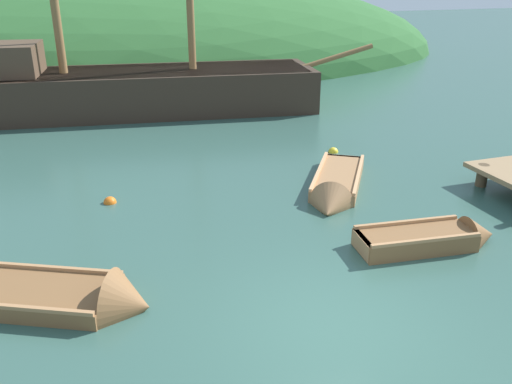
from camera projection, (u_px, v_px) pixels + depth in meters
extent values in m
plane|color=#33564C|center=(337.00, 330.00, 8.29)|extent=(120.00, 120.00, 0.00)
cylinder|color=brown|center=(480.00, 186.00, 13.84)|extent=(0.28, 0.28, 1.18)
ellipsoid|color=#2D602D|center=(11.00, 67.00, 30.81)|extent=(54.18, 23.07, 11.23)
cube|color=#38281E|center=(127.00, 102.00, 20.79)|extent=(14.85, 5.46, 2.40)
cube|color=#997A51|center=(124.00, 72.00, 20.35)|extent=(14.23, 5.10, 0.10)
cylinder|color=olive|center=(337.00, 57.00, 21.69)|extent=(2.95, 0.61, 0.97)
cube|color=#4C3828|center=(7.00, 59.00, 19.41)|extent=(2.52, 2.71, 1.10)
cube|color=brown|center=(414.00, 243.00, 10.70)|extent=(2.40, 1.15, 0.47)
cone|color=brown|center=(480.00, 235.00, 11.00)|extent=(0.69, 0.92, 0.86)
cube|color=#AE7B4F|center=(363.00, 246.00, 10.44)|extent=(0.21, 0.82, 0.33)
cube|color=#AE7B4F|center=(434.00, 233.00, 10.71)|extent=(0.27, 0.84, 0.05)
cube|color=#AE7B4F|center=(397.00, 237.00, 10.55)|extent=(0.27, 0.84, 0.05)
cube|color=#AE7B4F|center=(427.00, 240.00, 10.23)|extent=(2.27, 0.32, 0.07)
cube|color=#AE7B4F|center=(406.00, 222.00, 10.97)|extent=(2.27, 0.32, 0.07)
cube|color=brown|center=(40.00, 298.00, 8.97)|extent=(2.82, 2.27, 0.39)
cone|color=brown|center=(131.00, 306.00, 8.77)|extent=(1.12, 1.37, 1.22)
cube|color=#AE7B4F|center=(64.00, 293.00, 8.86)|extent=(0.69, 1.13, 0.05)
cube|color=#AE7B4F|center=(14.00, 290.00, 8.97)|extent=(0.69, 1.13, 0.05)
cube|color=#AE7B4F|center=(18.00, 308.00, 8.33)|extent=(2.23, 1.18, 0.07)
cube|color=#AE7B4F|center=(55.00, 268.00, 9.43)|extent=(2.23, 1.18, 0.07)
cube|color=#9E7047|center=(338.00, 180.00, 13.99)|extent=(2.56, 3.09, 0.40)
cone|color=#9E7047|center=(329.00, 208.00, 12.34)|extent=(1.27, 1.18, 1.05)
cube|color=tan|center=(344.00, 160.00, 15.25)|extent=(0.89, 0.65, 0.28)
cube|color=tan|center=(336.00, 182.00, 13.47)|extent=(0.94, 0.71, 0.05)
cube|color=tan|center=(341.00, 168.00, 14.40)|extent=(0.94, 0.71, 0.05)
cube|color=tan|center=(319.00, 170.00, 14.02)|extent=(1.67, 2.48, 0.07)
cube|color=tan|center=(359.00, 174.00, 13.79)|extent=(1.67, 2.48, 0.07)
sphere|color=yellow|center=(333.00, 152.00, 16.38)|extent=(0.31, 0.31, 0.31)
sphere|color=orange|center=(110.00, 203.00, 12.83)|extent=(0.31, 0.31, 0.31)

